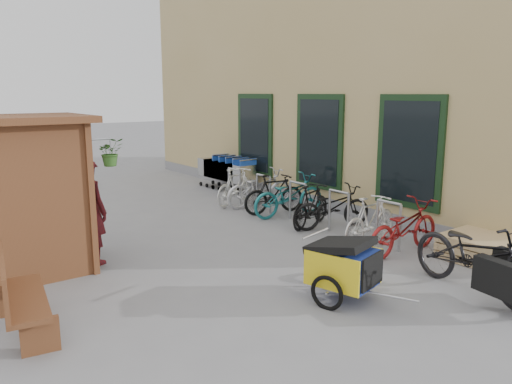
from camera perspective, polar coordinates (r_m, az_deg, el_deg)
ground at (r=7.67m, az=3.81°, el=-9.56°), size 80.00×80.00×0.00m
building at (r=14.97m, az=11.86°, el=13.97°), size 6.07×13.00×7.00m
kiosk at (r=8.10m, az=-26.42°, el=1.77°), size 2.49×1.65×2.40m
bike_rack at (r=10.72m, az=4.80°, el=-0.66°), size 0.05×5.35×0.86m
pallet_stack at (r=9.04m, az=24.58°, el=-5.93°), size 1.00×1.20×0.40m
bench at (r=6.35m, az=-25.62°, el=-10.59°), size 0.66×1.53×0.94m
shopping_carts at (r=14.14m, az=-3.49°, el=2.55°), size 0.56×2.23×1.01m
child_trailer at (r=6.79m, az=9.95°, el=-8.15°), size 0.97×1.52×0.88m
cargo_bike at (r=7.46m, az=24.03°, el=-6.78°), size 1.06×2.17×1.09m
person_kiosk at (r=8.42m, az=-18.37°, el=-2.13°), size 0.63×0.74×1.71m
bike_0 at (r=8.91m, az=16.54°, el=-3.89°), size 1.77×0.63×0.93m
bike_1 at (r=9.32m, az=12.93°, el=-3.15°), size 1.53×0.57×0.90m
bike_2 at (r=10.26m, az=8.69°, el=-1.69°), size 1.80×1.05×0.89m
bike_3 at (r=10.33m, az=6.29°, el=-1.54°), size 1.54×0.88×0.89m
bike_4 at (r=11.16m, az=3.77°, el=-0.38°), size 1.87×0.83×0.95m
bike_5 at (r=11.40m, az=2.08°, el=-0.21°), size 1.57×0.68×0.92m
bike_6 at (r=12.07m, az=0.41°, el=0.46°), size 1.82×0.85×0.92m
bike_7 at (r=12.28m, az=-2.28°, el=0.64°), size 1.59×0.92×0.92m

